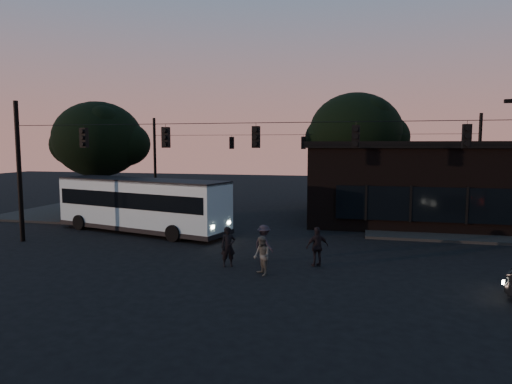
% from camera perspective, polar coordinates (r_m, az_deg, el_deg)
% --- Properties ---
extents(ground, '(120.00, 120.00, 0.00)m').
position_cam_1_polar(ground, '(18.07, -3.07, -10.80)').
color(ground, black).
rests_on(ground, ground).
extents(sidewalk_far_right, '(14.00, 10.00, 0.15)m').
position_cam_1_polar(sidewalk_far_right, '(31.75, 26.30, -3.97)').
color(sidewalk_far_right, black).
rests_on(sidewalk_far_right, ground).
extents(sidewalk_far_left, '(14.00, 10.00, 0.15)m').
position_cam_1_polar(sidewalk_far_left, '(36.36, -17.99, -2.46)').
color(sidewalk_far_left, black).
rests_on(sidewalk_far_left, ground).
extents(building, '(15.40, 10.41, 5.40)m').
position_cam_1_polar(building, '(32.86, 20.66, 1.20)').
color(building, black).
rests_on(building, ground).
extents(tree_behind, '(7.60, 7.60, 9.43)m').
position_cam_1_polar(tree_behind, '(38.58, 12.32, 7.27)').
color(tree_behind, black).
rests_on(tree_behind, ground).
extents(tree_left, '(6.40, 6.40, 8.30)m').
position_cam_1_polar(tree_left, '(35.15, -19.14, 6.21)').
color(tree_left, black).
rests_on(tree_left, ground).
extents(signal_rig_near, '(26.24, 0.30, 7.50)m').
position_cam_1_polar(signal_rig_near, '(21.17, 0.00, 3.90)').
color(signal_rig_near, black).
rests_on(signal_rig_near, ground).
extents(signal_rig_far, '(26.24, 0.30, 7.50)m').
position_cam_1_polar(signal_rig_far, '(36.91, 5.94, 4.36)').
color(signal_rig_far, black).
rests_on(signal_rig_far, ground).
extents(bus, '(11.58, 5.40, 3.18)m').
position_cam_1_polar(bus, '(27.92, -14.12, -1.27)').
color(bus, '#9ABBC5').
rests_on(bus, ground).
extents(pedestrian_a, '(0.75, 0.66, 1.72)m').
position_cam_1_polar(pedestrian_a, '(19.63, -3.50, -6.84)').
color(pedestrian_a, black).
rests_on(pedestrian_a, ground).
extents(pedestrian_b, '(0.93, 0.97, 1.57)m').
position_cam_1_polar(pedestrian_b, '(18.36, 0.72, -7.98)').
color(pedestrian_b, '#4D4D46').
rests_on(pedestrian_b, ground).
extents(pedestrian_c, '(1.08, 0.87, 1.72)m').
position_cam_1_polar(pedestrian_c, '(19.78, 7.68, -6.80)').
color(pedestrian_c, black).
rests_on(pedestrian_c, ground).
extents(pedestrian_d, '(1.25, 1.15, 1.69)m').
position_cam_1_polar(pedestrian_d, '(20.26, 1.00, -6.49)').
color(pedestrian_d, black).
rests_on(pedestrian_d, ground).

